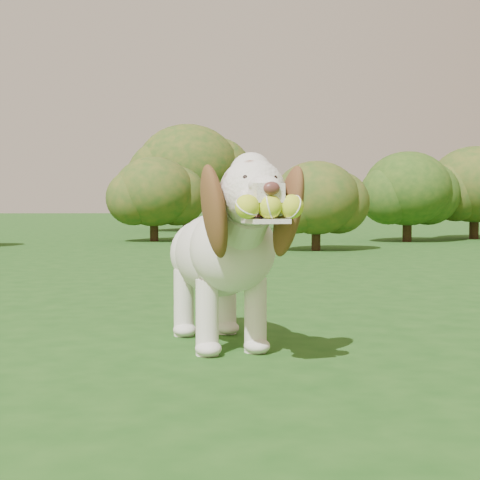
{
  "coord_description": "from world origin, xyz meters",
  "views": [
    {
      "loc": [
        0.19,
        -3.37,
        0.68
      ],
      "look_at": [
        0.39,
        -0.26,
        0.51
      ],
      "focal_mm": 55.0,
      "sensor_mm": 36.0,
      "label": 1
    }
  ],
  "objects": [
    {
      "name": "ground",
      "position": [
        0.0,
        0.0,
        0.0
      ],
      "size": [
        80.0,
        80.0,
        0.0
      ],
      "primitive_type": "plane",
      "color": "#1A4915",
      "rests_on": "ground"
    },
    {
      "name": "shrub_b",
      "position": [
        -0.45,
        9.18,
        0.85
      ],
      "size": [
        1.39,
        1.39,
        1.44
      ],
      "color": "#382314",
      "rests_on": "ground"
    },
    {
      "name": "shrub_i",
      "position": [
        0.1,
        13.55,
        1.44
      ],
      "size": [
        2.36,
        2.36,
        2.45
      ],
      "color": "#382314",
      "rests_on": "ground"
    },
    {
      "name": "shrub_c",
      "position": [
        1.9,
        6.67,
        0.73
      ],
      "size": [
        1.19,
        1.19,
        1.24
      ],
      "color": "#382314",
      "rests_on": "ground"
    },
    {
      "name": "dog",
      "position": [
        0.34,
        0.0,
        0.47
      ],
      "size": [
        0.64,
        1.34,
        0.88
      ],
      "rotation": [
        0.0,
        0.0,
        0.22
      ],
      "color": "silver",
      "rests_on": "ground"
    },
    {
      "name": "shrub_d",
      "position": [
        3.82,
        8.79,
        0.89
      ],
      "size": [
        1.47,
        1.47,
        1.52
      ],
      "color": "#382314",
      "rests_on": "ground"
    },
    {
      "name": "shrub_f",
      "position": [
        5.29,
        9.61,
        0.99
      ],
      "size": [
        1.62,
        1.62,
        1.68
      ],
      "color": "#382314",
      "rests_on": "ground"
    }
  ]
}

